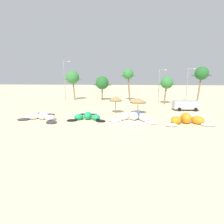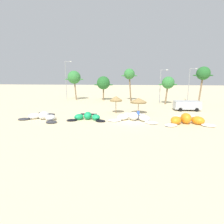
# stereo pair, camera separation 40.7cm
# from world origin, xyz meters

# --- Properties ---
(ground_plane) EXTENTS (260.00, 260.00, 0.00)m
(ground_plane) POSITION_xyz_m (0.00, 0.00, 0.00)
(ground_plane) COLOR beige
(kite_far_left) EXTENTS (6.93, 4.15, 1.15)m
(kite_far_left) POSITION_xyz_m (-13.19, -0.05, 0.44)
(kite_far_left) COLOR #333338
(kite_far_left) RESTS_ON ground
(kite_left) EXTENTS (6.03, 2.77, 1.13)m
(kite_left) POSITION_xyz_m (-6.45, 0.64, 0.43)
(kite_left) COLOR black
(kite_left) RESTS_ON ground
(kite_left_of_center) EXTENTS (7.40, 3.91, 1.16)m
(kite_left_of_center) POSITION_xyz_m (0.37, 1.05, 0.45)
(kite_left_of_center) COLOR white
(kite_left_of_center) RESTS_ON ground
(kite_center) EXTENTS (6.89, 3.54, 1.46)m
(kite_center) POSITION_xyz_m (7.51, -0.25, 0.56)
(kite_center) COLOR white
(kite_center) RESTS_ON ground
(beach_umbrella_near_van) EXTENTS (2.24, 2.24, 3.04)m
(beach_umbrella_near_van) POSITION_xyz_m (-2.72, 6.13, 2.59)
(beach_umbrella_near_van) COLOR brown
(beach_umbrella_near_van) RESTS_ON ground
(beach_umbrella_middle) EXTENTS (2.89, 2.89, 2.76)m
(beach_umbrella_middle) POSITION_xyz_m (1.17, 6.12, 2.33)
(beach_umbrella_middle) COLOR brown
(beach_umbrella_middle) RESTS_ON ground
(parked_van) EXTENTS (4.89, 2.51, 1.84)m
(parked_van) POSITION_xyz_m (10.35, 10.25, 1.09)
(parked_van) COLOR #B2B7BC
(parked_van) RESTS_ON ground
(person_near_kites) EXTENTS (0.36, 0.24, 1.62)m
(person_near_kites) POSITION_xyz_m (1.06, 1.20, 0.82)
(person_near_kites) COLOR #383842
(person_near_kites) RESTS_ON ground
(palm_leftmost) EXTENTS (5.36, 3.57, 8.10)m
(palm_leftmost) POSITION_xyz_m (-16.11, 23.66, 6.24)
(palm_leftmost) COLOR #7F6647
(palm_leftmost) RESTS_ON ground
(palm_left) EXTENTS (5.39, 3.59, 6.59)m
(palm_left) POSITION_xyz_m (-7.94, 23.90, 4.76)
(palm_left) COLOR brown
(palm_left) RESTS_ON ground
(palm_left_of_gap) EXTENTS (4.24, 2.82, 8.56)m
(palm_left_of_gap) POSITION_xyz_m (-0.87, 23.51, 7.00)
(palm_left_of_gap) COLOR brown
(palm_left_of_gap) RESTS_ON ground
(palm_center_left) EXTENTS (4.25, 2.83, 6.47)m
(palm_center_left) POSITION_xyz_m (8.23, 18.21, 4.97)
(palm_center_left) COLOR #7F6647
(palm_center_left) RESTS_ON ground
(palm_center_right) EXTENTS (4.51, 3.01, 8.67)m
(palm_center_right) POSITION_xyz_m (15.89, 18.52, 7.03)
(palm_center_right) COLOR #7F6647
(palm_center_right) RESTS_ON ground
(lamppost_west) EXTENTS (1.96, 0.24, 10.76)m
(lamppost_west) POSITION_xyz_m (-18.65, 24.42, 5.95)
(lamppost_west) COLOR gray
(lamppost_west) RESTS_ON ground
(lamppost_west_center) EXTENTS (1.77, 0.24, 8.13)m
(lamppost_west_center) POSITION_xyz_m (6.79, 19.36, 4.59)
(lamppost_west_center) COLOR gray
(lamppost_west_center) RESTS_ON ground
(lamppost_east_center) EXTENTS (1.91, 0.24, 8.63)m
(lamppost_east_center) POSITION_xyz_m (14.81, 24.25, 4.86)
(lamppost_east_center) COLOR gray
(lamppost_east_center) RESTS_ON ground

